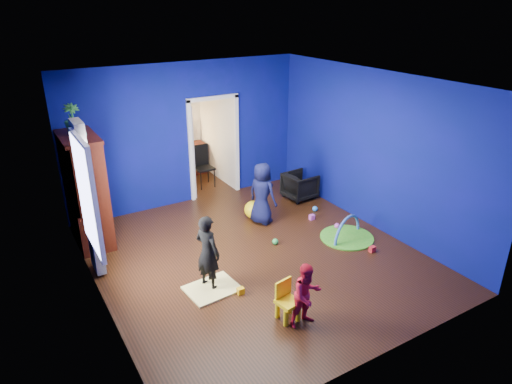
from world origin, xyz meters
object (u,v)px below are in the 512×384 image
vase (80,133)px  crt_tv (88,188)px  armchair (300,186)px  play_mat (347,237)px  child_navy (262,194)px  study_desk (188,159)px  hopper_ball (253,210)px  folding_chair (204,167)px  toddler_red (307,295)px  tv_armoire (86,191)px  kid_chair (288,303)px  child_black (208,252)px

vase → crt_tv: 1.09m
armchair → play_mat: (-0.33, -1.91, -0.27)m
armchair → child_navy: child_navy is taller
crt_tv → study_desk: 3.66m
hopper_ball → folding_chair: 2.02m
crt_tv → play_mat: crt_tv is taller
toddler_red → tv_armoire: size_ratio=0.46×
vase → folding_chair: bearing=30.2°
toddler_red → kid_chair: toddler_red is taller
kid_chair → study_desk: size_ratio=0.57×
kid_chair → study_desk: (1.06, 5.86, 0.12)m
crt_tv → play_mat: 4.64m
crt_tv → child_navy: bearing=-17.3°
toddler_red → folding_chair: size_ratio=0.98×
tv_armoire → crt_tv: tv_armoire is taller
tv_armoire → study_desk: size_ratio=2.23×
vase → tv_armoire: bearing=90.0°
child_black → crt_tv: bearing=4.5°
armchair → toddler_red: toddler_red is taller
kid_chair → child_navy: bearing=55.3°
crt_tv → folding_chair: 3.14m
child_black → folding_chair: (1.64, 3.67, -0.13)m
toddler_red → tv_armoire: tv_armoire is taller
hopper_ball → folding_chair: size_ratio=0.39×
child_black → toddler_red: bearing=-174.4°
crt_tv → armchair: bearing=-4.5°
hopper_ball → play_mat: 1.90m
child_navy → play_mat: child_navy is taller
tv_armoire → crt_tv: size_ratio=2.80×
child_black → crt_tv: crt_tv is taller
child_navy → tv_armoire: (-2.98, 0.91, 0.38)m
armchair → child_navy: bearing=109.7°
study_desk → child_navy: bearing=-87.1°
armchair → child_black: child_black is taller
play_mat → study_desk: 4.70m
hopper_ball → kid_chair: (-1.17, -2.90, 0.07)m
tv_armoire → crt_tv: 0.06m
armchair → toddler_red: size_ratio=0.69×
vase → crt_tv: bearing=82.4°
tv_armoire → kid_chair: (1.76, -3.56, -0.73)m
tv_armoire → kid_chair: bearing=-63.7°
crt_tv → kid_chair: crt_tv is taller
folding_chair → hopper_ball: bearing=-86.8°
study_desk → tv_armoire: bearing=-140.8°
hopper_ball → play_mat: (1.04, -1.59, -0.16)m
hopper_ball → folding_chair: bearing=93.2°
armchair → crt_tv: 4.33m
child_black → play_mat: bearing=-109.9°
child_black → hopper_ball: size_ratio=3.31×
toddler_red → crt_tv: 4.24m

